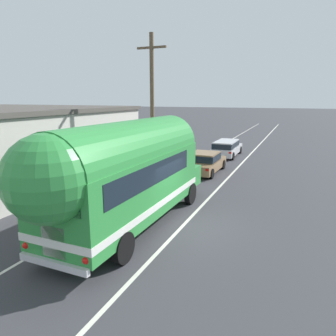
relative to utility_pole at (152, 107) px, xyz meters
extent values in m
plane|color=#38383D|center=(4.19, -6.01, -4.42)|extent=(300.00, 300.00, 0.00)
cube|color=silver|center=(4.19, 5.99, -4.42)|extent=(0.14, 80.00, 0.01)
cube|color=silver|center=(0.55, 5.99, -4.42)|extent=(0.12, 80.00, 0.01)
cube|color=black|center=(-3.08, -6.69, -2.62)|extent=(0.08, 19.31, 1.20)
cylinder|color=brown|center=(0.00, 0.00, -0.17)|extent=(0.24, 0.24, 8.50)
cube|color=brown|center=(0.00, 0.00, 3.28)|extent=(1.80, 0.12, 0.12)
cube|color=#2D8C3D|center=(2.36, -6.94, -2.67)|extent=(2.62, 8.04, 2.30)
cylinder|color=#2D8C3D|center=(2.36, -6.94, -1.52)|extent=(2.57, 7.94, 2.45)
sphere|color=#2D8C3D|center=(2.30, -10.90, -1.52)|extent=(2.40, 2.40, 2.40)
cube|color=#2D8C3D|center=(2.43, -2.29, -3.35)|extent=(2.28, 1.33, 0.95)
cube|color=silver|center=(2.36, -6.94, -3.32)|extent=(2.66, 8.08, 0.24)
cube|color=black|center=(2.35, -7.24, -2.07)|extent=(2.62, 6.24, 0.76)
cube|color=black|center=(2.30, -10.91, -2.02)|extent=(2.00, 0.11, 0.84)
cube|color=silver|center=(2.30, -10.92, -3.27)|extent=(0.80, 0.07, 0.90)
cube|color=silver|center=(2.30, -11.01, -3.87)|extent=(2.34, 0.18, 0.20)
sphere|color=red|center=(1.25, -10.91, -3.57)|extent=(0.20, 0.20, 0.20)
sphere|color=red|center=(3.35, -10.94, -3.57)|extent=(0.20, 0.20, 0.20)
cube|color=black|center=(2.42, -2.89, -2.02)|extent=(2.14, 0.13, 0.96)
cube|color=silver|center=(2.44, -1.60, -3.47)|extent=(0.90, 0.11, 0.56)
cylinder|color=black|center=(1.24, -3.32, -3.92)|extent=(0.28, 1.00, 1.00)
cylinder|color=black|center=(3.58, -3.36, -3.92)|extent=(0.28, 1.00, 1.00)
cylinder|color=black|center=(1.15, -9.33, -3.92)|extent=(0.28, 1.00, 1.00)
cylinder|color=black|center=(3.49, -9.36, -3.92)|extent=(0.28, 1.00, 1.00)
cube|color=olive|center=(2.38, 3.13, -3.90)|extent=(1.95, 4.43, 0.60)
cube|color=olive|center=(2.37, 3.00, -3.33)|extent=(1.72, 2.07, 0.55)
cube|color=black|center=(2.37, 3.00, -3.36)|extent=(1.78, 2.11, 0.43)
cube|color=red|center=(1.52, 0.92, -3.72)|extent=(0.20, 0.04, 0.14)
cube|color=red|center=(3.18, 0.91, -3.72)|extent=(0.20, 0.04, 0.14)
cylinder|color=black|center=(1.49, 4.64, -4.10)|extent=(0.21, 0.64, 0.64)
cylinder|color=black|center=(3.30, 4.62, -4.10)|extent=(0.21, 0.64, 0.64)
cylinder|color=black|center=(1.45, 1.64, -4.10)|extent=(0.21, 0.64, 0.64)
cylinder|color=black|center=(3.27, 1.61, -4.10)|extent=(0.21, 0.64, 0.64)
cube|color=silver|center=(2.42, 9.78, -3.90)|extent=(1.78, 4.77, 0.60)
cube|color=silver|center=(2.42, 9.31, -3.33)|extent=(1.57, 3.32, 0.55)
cube|color=black|center=(2.42, 9.31, -3.36)|extent=(1.63, 3.36, 0.43)
cube|color=red|center=(1.66, 7.39, -3.72)|extent=(0.20, 0.04, 0.14)
cube|color=red|center=(3.19, 7.39, -3.72)|extent=(0.20, 0.04, 0.14)
cylinder|color=black|center=(1.57, 11.47, -4.10)|extent=(0.20, 0.64, 0.64)
cylinder|color=black|center=(3.25, 11.47, -4.10)|extent=(0.20, 0.64, 0.64)
cylinder|color=black|center=(1.58, 8.10, -4.10)|extent=(0.20, 0.64, 0.64)
cylinder|color=black|center=(3.26, 8.10, -4.10)|extent=(0.20, 0.64, 0.64)
camera|label=1|loc=(8.15, -16.88, 0.52)|focal=33.55mm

